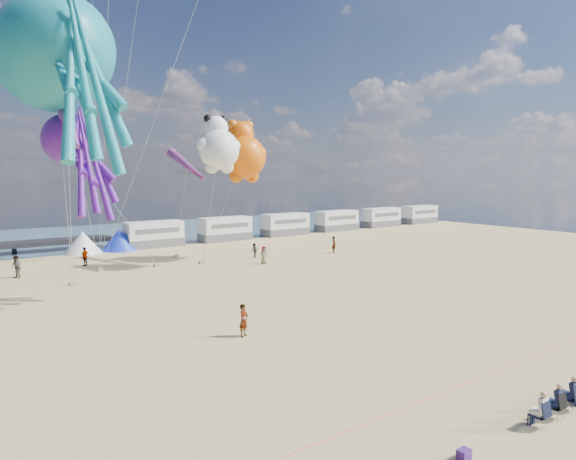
% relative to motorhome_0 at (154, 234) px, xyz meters
% --- Properties ---
extents(ground, '(120.00, 120.00, 0.00)m').
position_rel_motorhome_0_xyz_m(ground, '(-6.00, -40.00, -1.50)').
color(ground, '#D4BA7A').
rests_on(ground, ground).
extents(water, '(120.00, 120.00, 0.00)m').
position_rel_motorhome_0_xyz_m(water, '(-6.00, 15.00, -1.48)').
color(water, '#3D6175').
rests_on(water, ground).
extents(motorhome_0, '(6.60, 2.50, 3.00)m').
position_rel_motorhome_0_xyz_m(motorhome_0, '(0.00, 0.00, 0.00)').
color(motorhome_0, silver).
rests_on(motorhome_0, ground).
extents(motorhome_1, '(6.60, 2.50, 3.00)m').
position_rel_motorhome_0_xyz_m(motorhome_1, '(9.50, 0.00, 0.00)').
color(motorhome_1, silver).
rests_on(motorhome_1, ground).
extents(motorhome_2, '(6.60, 2.50, 3.00)m').
position_rel_motorhome_0_xyz_m(motorhome_2, '(19.00, 0.00, 0.00)').
color(motorhome_2, silver).
rests_on(motorhome_2, ground).
extents(motorhome_3, '(6.60, 2.50, 3.00)m').
position_rel_motorhome_0_xyz_m(motorhome_3, '(28.50, 0.00, 0.00)').
color(motorhome_3, silver).
rests_on(motorhome_3, ground).
extents(motorhome_4, '(6.60, 2.50, 3.00)m').
position_rel_motorhome_0_xyz_m(motorhome_4, '(38.00, 0.00, 0.00)').
color(motorhome_4, silver).
rests_on(motorhome_4, ground).
extents(motorhome_5, '(6.60, 2.50, 3.00)m').
position_rel_motorhome_0_xyz_m(motorhome_5, '(47.50, 0.00, 0.00)').
color(motorhome_5, silver).
rests_on(motorhome_5, ground).
extents(tent_white, '(4.00, 4.00, 2.40)m').
position_rel_motorhome_0_xyz_m(tent_white, '(-8.00, 0.00, -0.30)').
color(tent_white, white).
rests_on(tent_white, ground).
extents(tent_blue, '(4.00, 4.00, 2.40)m').
position_rel_motorhome_0_xyz_m(tent_blue, '(-4.00, 0.00, -0.30)').
color(tent_blue, '#1933CC').
rests_on(tent_blue, ground).
extents(spectator_row, '(6.10, 0.90, 1.30)m').
position_rel_motorhome_0_xyz_m(spectator_row, '(-3.64, -48.66, -0.85)').
color(spectator_row, black).
rests_on(spectator_row, ground).
extents(cooler_purple, '(0.40, 0.30, 0.32)m').
position_rel_motorhome_0_xyz_m(cooler_purple, '(-9.61, -48.34, -1.34)').
color(cooler_purple, '#431F75').
rests_on(cooler_purple, ground).
extents(rope_line, '(34.00, 0.03, 0.03)m').
position_rel_motorhome_0_xyz_m(rope_line, '(-6.00, -45.00, -1.48)').
color(rope_line, '#F2338C').
rests_on(rope_line, ground).
extents(standing_person, '(0.76, 0.68, 1.75)m').
position_rel_motorhome_0_xyz_m(standing_person, '(-8.81, -34.29, -0.62)').
color(standing_person, tan).
rests_on(standing_person, ground).
extents(beachgoer_0, '(0.70, 0.56, 1.68)m').
position_rel_motorhome_0_xyz_m(beachgoer_0, '(4.15, -16.87, -0.66)').
color(beachgoer_0, '#7F6659').
rests_on(beachgoer_0, ground).
extents(beachgoer_1, '(0.92, 1.08, 1.87)m').
position_rel_motorhome_0_xyz_m(beachgoer_1, '(-15.96, -10.35, -0.56)').
color(beachgoer_1, '#7F6659').
rests_on(beachgoer_1, ground).
extents(beachgoer_3, '(1.31, 1.20, 1.77)m').
position_rel_motorhome_0_xyz_m(beachgoer_3, '(-9.86, -7.83, -0.62)').
color(beachgoer_3, '#7F6659').
rests_on(beachgoer_3, ground).
extents(beachgoer_5, '(1.14, 1.75, 1.81)m').
position_rel_motorhome_0_xyz_m(beachgoer_5, '(13.93, -15.83, -0.60)').
color(beachgoer_5, '#7F6659').
rests_on(beachgoer_5, ground).
extents(beachgoer_7, '(0.48, 0.73, 1.48)m').
position_rel_motorhome_0_xyz_m(beachgoer_7, '(5.27, -13.42, -0.76)').
color(beachgoer_7, '#7F6659').
rests_on(beachgoer_7, ground).
extents(sandbag_a, '(0.50, 0.35, 0.22)m').
position_rel_motorhome_0_xyz_m(sandbag_a, '(-12.90, -15.72, -1.39)').
color(sandbag_a, gray).
rests_on(sandbag_a, ground).
extents(sandbag_b, '(0.50, 0.35, 0.22)m').
position_rel_motorhome_0_xyz_m(sandbag_b, '(-4.61, -12.05, -1.39)').
color(sandbag_b, gray).
rests_on(sandbag_b, ground).
extents(sandbag_c, '(0.50, 0.35, 0.22)m').
position_rel_motorhome_0_xyz_m(sandbag_c, '(-0.52, -13.17, -1.39)').
color(sandbag_c, gray).
rests_on(sandbag_c, ground).
extents(sandbag_d, '(0.50, 0.35, 0.22)m').
position_rel_motorhome_0_xyz_m(sandbag_d, '(-0.96, -8.25, -1.39)').
color(sandbag_d, gray).
rests_on(sandbag_d, ground).
extents(sandbag_e, '(0.50, 0.35, 0.22)m').
position_rel_motorhome_0_xyz_m(sandbag_e, '(-9.50, -11.25, -1.39)').
color(sandbag_e, gray).
rests_on(sandbag_e, ground).
extents(kite_octopus_teal, '(9.23, 13.62, 14.34)m').
position_rel_motorhome_0_xyz_m(kite_octopus_teal, '(-14.17, -18.72, 15.20)').
color(kite_octopus_teal, teal).
extents(kite_octopus_purple, '(6.95, 9.48, 9.96)m').
position_rel_motorhome_0_xyz_m(kite_octopus_purple, '(-12.97, -16.77, 9.60)').
color(kite_octopus_purple, '#571694').
extents(kite_panda, '(5.37, 5.19, 6.29)m').
position_rel_motorhome_0_xyz_m(kite_panda, '(0.13, -15.66, 9.21)').
color(kite_panda, white).
extents(kite_teddy_orange, '(6.25, 6.03, 7.33)m').
position_rel_motorhome_0_xyz_m(kite_teddy_orange, '(4.24, -13.26, 8.66)').
color(kite_teddy_orange, '#E85C07').
extents(windsock_left, '(2.49, 7.27, 7.20)m').
position_rel_motorhome_0_xyz_m(windsock_left, '(-11.59, -11.00, 14.96)').
color(windsock_left, red).
extents(windsock_mid, '(1.77, 6.21, 6.13)m').
position_rel_motorhome_0_xyz_m(windsock_mid, '(-0.73, -10.71, 7.87)').
color(windsock_mid, red).
extents(windsock_right, '(1.45, 5.55, 5.49)m').
position_rel_motorhome_0_xyz_m(windsock_right, '(-13.90, -21.22, 10.05)').
color(windsock_right, red).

